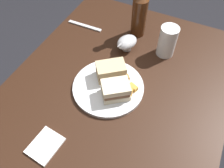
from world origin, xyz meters
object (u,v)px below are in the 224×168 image
Objects in this scene: napkin at (45,145)px; fork at (85,26)px; pint_glass at (167,43)px; cider_bottle at (140,13)px; sandwich_half_left at (116,90)px; sandwich_half_right at (111,71)px; gravy_boat at (127,42)px; plate at (108,87)px.

napkin is 0.61× the size of fork.
cider_bottle is (0.07, 0.16, 0.05)m from pint_glass.
fork is (0.32, 0.32, -0.04)m from sandwich_half_left.
pint_glass is 0.78× the size of fork.
sandwich_half_right is 1.21× the size of napkin.
sandwich_half_left is 1.03× the size of gravy_boat.
fork is at bearing 77.28° from gravy_boat.
plate is 0.40m from fork.
cider_bottle is at bearing 9.43° from sandwich_half_left.
pint_glass is 1.27× the size of napkin.
cider_bottle reaches higher than pint_glass.
pint_glass reaches higher than fork.
sandwich_half_left is 0.70× the size of fork.
cider_bottle reaches higher than fork.
cider_bottle reaches higher than sandwich_half_right.
gravy_boat is at bearing 6.00° from plate.
napkin is 0.63m from fork.
napkin is (-0.36, 0.07, -0.04)m from sandwich_half_right.
pint_glass is 0.18m from cider_bottle.
sandwich_half_left is 0.45× the size of cider_bottle.
pint_glass is at bearing -73.17° from gravy_boat.
cider_bottle is at bearing -2.33° from gravy_boat.
gravy_boat is 0.14m from cider_bottle.
sandwich_half_right is 1.09× the size of gravy_boat.
fork is (0.06, 0.25, -0.04)m from gravy_boat.
cider_bottle reaches higher than napkin.
plate is 0.38m from cider_bottle.
pint_glass is 1.14× the size of gravy_boat.
sandwich_half_left is at bearing 162.86° from pint_glass.
fork is at bearing 17.76° from napkin.
gravy_boat is at bearing 3.80° from sandwich_half_right.
napkin is (-0.67, 0.06, -0.11)m from cider_bottle.
cider_bottle is 2.56× the size of napkin.
plate is at bearing 59.18° from sandwich_half_left.
gravy_boat is (0.24, 0.02, 0.03)m from plate.
pint_glass is at bearing -2.07° from fork.
plate is 0.24m from gravy_boat.
sandwich_half_left is 0.46m from fork.
sandwich_half_left reaches higher than gravy_boat.
sandwich_half_right is 0.28m from pint_glass.
sandwich_half_right is at bearing 36.55° from sandwich_half_left.
sandwich_half_left reaches higher than napkin.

